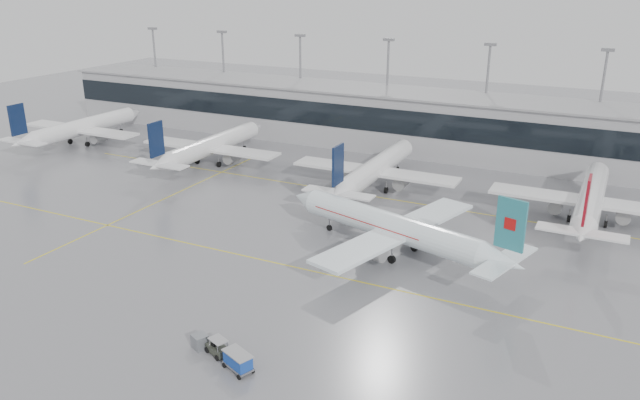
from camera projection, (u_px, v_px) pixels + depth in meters
The scene contains 16 objects.
ground at pixel (279, 264), 81.78m from camera, with size 320.00×320.00×0.00m, color gray.
taxi_line_main at pixel (279, 264), 81.77m from camera, with size 120.00×0.25×0.01m, color yellow.
taxi_line_north at pixel (367, 195), 107.03m from camera, with size 120.00×0.25×0.01m, color yellow.
taxi_line_cross at pixel (171, 195), 106.94m from camera, with size 0.25×60.00×0.01m, color yellow.
terminal at pixel (425, 123), 131.92m from camera, with size 180.00×15.00×12.00m, color #9D9CA0.
terminal_glass at pixel (414, 124), 125.05m from camera, with size 180.00×0.20×5.00m, color black.
terminal_roof at pixel (427, 94), 129.80m from camera, with size 182.00×16.00×0.40m, color gray.
light_masts at pixel (435, 84), 134.46m from camera, with size 156.40×1.00×22.60m.
air_canada_jet at pixel (397, 228), 83.23m from camera, with size 36.90×30.31×11.91m.
parked_jet_a at pixel (81, 128), 138.12m from camera, with size 29.64×36.96×11.72m.
parked_jet_b at pixel (211, 146), 123.50m from camera, with size 29.64×36.96×11.72m.
parked_jet_c at pixel (375, 169), 108.87m from camera, with size 29.64×36.96×11.72m.
parked_jet_d at pixel (591, 199), 94.24m from camera, with size 29.64×36.96×11.72m.
baggage_tug at pixel (218, 349), 62.12m from camera, with size 3.73×2.36×1.80m.
baggage_cart at pixel (238, 360), 59.41m from camera, with size 3.54×2.77×1.94m.
gse_unit at pixel (200, 341), 63.15m from camera, with size 1.47×1.37×1.47m, color slate.
Camera 1 is at (37.68, -63.91, 35.80)m, focal length 35.00 mm.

